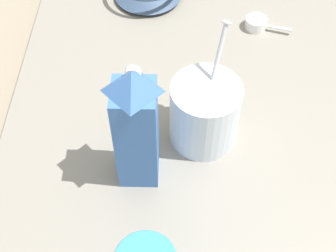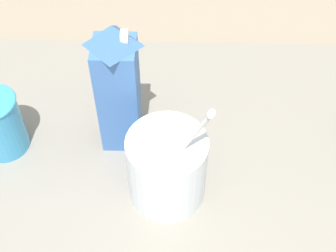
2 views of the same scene
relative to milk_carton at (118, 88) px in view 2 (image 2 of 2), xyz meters
The scene contains 2 objects.
milk_carton is the anchor object (origin of this frame).
yogurt_tub 0.16m from the milk_carton, 143.99° to the right, with size 0.13×0.14×0.24m.
Camera 2 is at (-0.26, 0.11, 0.75)m, focal length 50.00 mm.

